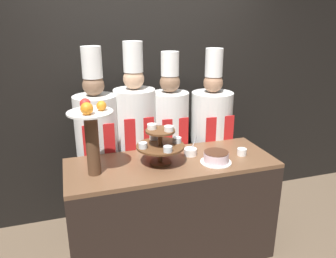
% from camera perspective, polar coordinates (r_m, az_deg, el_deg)
% --- Properties ---
extents(wall_back, '(10.00, 0.06, 2.80)m').
position_cam_1_polar(wall_back, '(3.42, -4.10, 7.85)').
color(wall_back, black).
rests_on(wall_back, ground_plane).
extents(buffet_counter, '(1.73, 0.65, 0.92)m').
position_cam_1_polar(buffet_counter, '(2.94, 0.60, -13.80)').
color(buffet_counter, black).
rests_on(buffet_counter, ground_plane).
extents(tiered_stand, '(0.39, 0.39, 0.33)m').
position_cam_1_polar(tiered_stand, '(2.62, -1.34, -2.49)').
color(tiered_stand, brown).
rests_on(tiered_stand, buffet_counter).
extents(fruit_pedestal, '(0.33, 0.33, 0.58)m').
position_cam_1_polar(fruit_pedestal, '(2.45, -13.18, -0.29)').
color(fruit_pedestal, brown).
rests_on(fruit_pedestal, buffet_counter).
extents(cake_round, '(0.26, 0.26, 0.09)m').
position_cam_1_polar(cake_round, '(2.71, 8.37, -4.92)').
color(cake_round, white).
rests_on(cake_round, buffet_counter).
extents(cup_white, '(0.08, 0.08, 0.06)m').
position_cam_1_polar(cup_white, '(2.90, 12.73, -3.90)').
color(cup_white, white).
rests_on(cup_white, buffet_counter).
extents(serving_bowl_far, '(0.11, 0.11, 0.16)m').
position_cam_1_polar(serving_bowl_far, '(2.84, 3.90, -3.97)').
color(serving_bowl_far, white).
rests_on(serving_bowl_far, buffet_counter).
extents(chef_left, '(0.39, 0.39, 1.82)m').
position_cam_1_polar(chef_left, '(3.08, -12.17, -2.05)').
color(chef_left, black).
rests_on(chef_left, ground_plane).
extents(chef_center_left, '(0.38, 0.38, 1.86)m').
position_cam_1_polar(chef_center_left, '(3.12, -5.67, -0.99)').
color(chef_center_left, '#28282D').
rests_on(chef_center_left, ground_plane).
extents(chef_center_right, '(0.36, 0.36, 1.76)m').
position_cam_1_polar(chef_center_right, '(3.21, 0.32, -0.97)').
color(chef_center_right, '#28282D').
rests_on(chef_center_right, ground_plane).
extents(chef_right, '(0.41, 0.41, 1.78)m').
position_cam_1_polar(chef_right, '(3.37, 7.50, -0.57)').
color(chef_right, '#28282D').
rests_on(chef_right, ground_plane).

